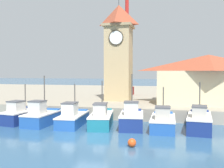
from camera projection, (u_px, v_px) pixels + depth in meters
ground_plane at (90, 136)px, 19.45m from camera, size 300.00×300.00×0.00m
quay_wharf at (138, 96)px, 45.32m from camera, size 120.00×40.00×1.23m
fishing_boat_far_left at (21, 115)px, 24.70m from camera, size 2.52×4.50×3.62m
fishing_boat_left_outer at (41, 117)px, 23.61m from camera, size 2.18×4.21×4.45m
fishing_boat_left_inner at (73, 118)px, 23.31m from camera, size 2.21×5.03×3.71m
fishing_boat_mid_left at (101, 118)px, 23.03m from camera, size 2.60×5.23×3.99m
fishing_boat_center at (132, 119)px, 22.35m from camera, size 2.41×4.33×4.61m
fishing_boat_mid_right at (163, 121)px, 21.73m from camera, size 2.12×4.80×3.52m
fishing_boat_right_inner at (199, 121)px, 21.41m from camera, size 2.34×5.17×3.94m
clock_tower at (119, 50)px, 32.58m from camera, size 3.55×3.55×13.43m
warehouse_right at (208, 79)px, 29.20m from camera, size 11.37×6.65×5.48m
port_crane_near at (127, 43)px, 40.36m from camera, size 4.23×7.98×20.36m
mooring_buoy at (132, 143)px, 16.73m from camera, size 0.55×0.55×0.55m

